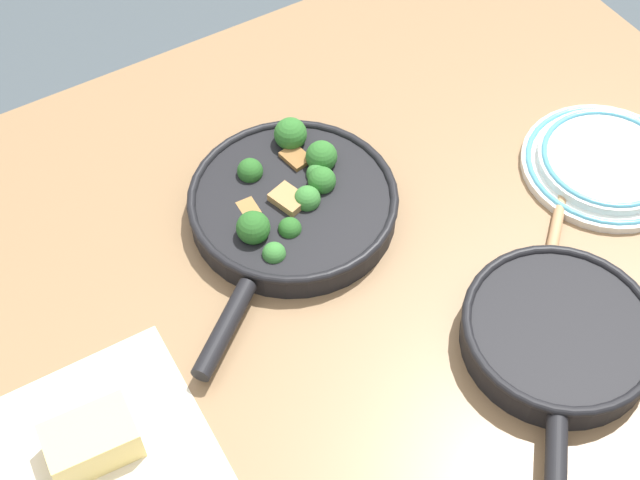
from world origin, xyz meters
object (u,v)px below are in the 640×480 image
Objects in this scene: skillet_broccoli at (289,204)px; dinner_plate_stack at (606,163)px; cheese_block at (92,441)px; wooden_spoon at (551,255)px; skillet_eggs at (558,336)px.

dinner_plate_stack is at bearing 121.84° from skillet_broccoli.
skillet_broccoli is at bearing 27.30° from cheese_block.
wooden_spoon is at bearing -5.14° from cheese_block.
cheese_block is 0.44× the size of dinner_plate_stack.
skillet_eggs is 3.08× the size of cheese_block.
cheese_block is (-0.35, -0.18, 0.00)m from skillet_broccoli.
skillet_eggs is 1.35× the size of dinner_plate_stack.
wooden_spoon is at bearing 98.95° from skillet_broccoli.
wooden_spoon is 0.19m from dinner_plate_stack.
dinner_plate_stack is at bearing 164.87° from wooden_spoon.
cheese_block is at bearing -10.74° from skillet_broccoli.
skillet_eggs is at bearing -142.95° from dinner_plate_stack.
dinner_plate_stack reaches higher than wooden_spoon.
skillet_broccoli is 1.56× the size of dinner_plate_stack.
skillet_eggs is at bearing -16.90° from cheese_block.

